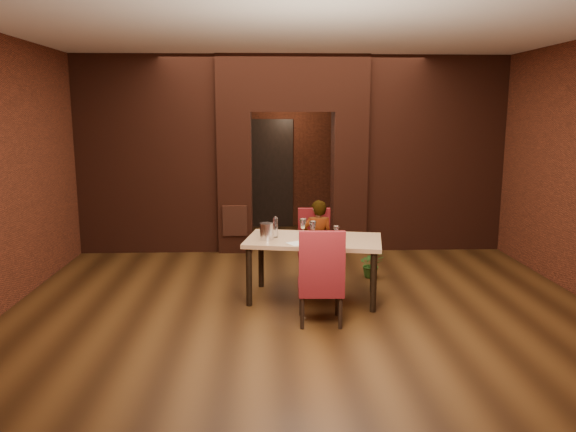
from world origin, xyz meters
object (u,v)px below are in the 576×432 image
at_px(chair_far, 315,246).
at_px(chair_near, 321,275).
at_px(potted_plant, 371,264).
at_px(water_bottle, 275,227).
at_px(wine_glass_b, 313,230).
at_px(dining_table, 313,269).
at_px(person_seated, 318,241).
at_px(wine_glass_c, 336,234).
at_px(wine_bucket, 267,231).
at_px(wine_glass_a, 303,228).

relative_size(chair_far, chair_near, 0.91).
relative_size(chair_near, potted_plant, 2.84).
height_order(chair_far, water_bottle, water_bottle).
bearing_deg(water_bottle, wine_glass_b, -15.75).
height_order(dining_table, wine_glass_b, wine_glass_b).
relative_size(dining_table, wine_glass_b, 7.36).
distance_m(person_seated, water_bottle, 0.89).
distance_m(person_seated, wine_glass_b, 0.79).
height_order(wine_glass_c, water_bottle, water_bottle).
height_order(wine_glass_c, potted_plant, wine_glass_c).
bearing_deg(chair_near, wine_glass_c, -108.59).
distance_m(person_seated, potted_plant, 0.89).
distance_m(dining_table, wine_glass_c, 0.56).
xyz_separation_m(dining_table, potted_plant, (0.90, 0.88, -0.19)).
height_order(wine_glass_b, wine_glass_c, wine_glass_b).
distance_m(person_seated, wine_glass_c, 0.89).
relative_size(chair_far, wine_glass_c, 5.34).
height_order(dining_table, person_seated, person_seated).
distance_m(dining_table, chair_far, 0.78).
bearing_deg(person_seated, potted_plant, -166.27).
bearing_deg(dining_table, wine_glass_c, -19.02).
bearing_deg(wine_glass_c, wine_glass_b, 157.24).
bearing_deg(dining_table, wine_bucket, -165.89).
distance_m(dining_table, chair_near, 0.82).
bearing_deg(chair_near, dining_table, -87.39).
relative_size(wine_glass_b, wine_glass_c, 1.21).
bearing_deg(potted_plant, chair_far, -172.23).
bearing_deg(chair_near, water_bottle, -60.04).
xyz_separation_m(person_seated, wine_bucket, (-0.69, -0.72, 0.30)).
bearing_deg(wine_glass_c, dining_table, 150.37).
xyz_separation_m(person_seated, wine_glass_b, (-0.13, -0.71, 0.31)).
bearing_deg(wine_bucket, water_bottle, 50.49).
bearing_deg(wine_bucket, chair_near, -52.79).
xyz_separation_m(wine_glass_a, potted_plant, (1.03, 0.78, -0.69)).
bearing_deg(dining_table, potted_plant, 54.98).
bearing_deg(person_seated, chair_far, -68.56).
xyz_separation_m(wine_glass_c, water_bottle, (-0.72, 0.24, 0.04)).
height_order(person_seated, wine_glass_b, person_seated).
bearing_deg(potted_plant, wine_glass_a, -142.62).
bearing_deg(person_seated, dining_table, 80.05).
height_order(chair_far, wine_bucket, chair_far).
bearing_deg(potted_plant, wine_glass_b, -135.18).
xyz_separation_m(water_bottle, potted_plant, (1.37, 0.78, -0.71)).
relative_size(wine_glass_b, wine_bucket, 1.09).
bearing_deg(wine_glass_c, chair_far, 100.81).
bearing_deg(wine_glass_a, potted_plant, 37.38).
bearing_deg(dining_table, wine_glass_a, 153.93).
bearing_deg(chair_far, wine_glass_b, -95.51).
xyz_separation_m(chair_far, wine_glass_c, (0.17, -0.91, 0.37)).
height_order(chair_far, potted_plant, chair_far).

